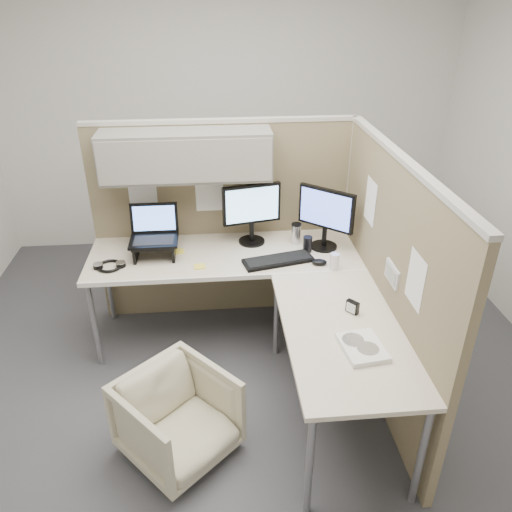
{
  "coord_description": "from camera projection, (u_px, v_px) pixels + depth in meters",
  "views": [
    {
      "loc": [
        -0.17,
        -2.72,
        2.47
      ],
      "look_at": [
        0.1,
        0.25,
        0.85
      ],
      "focal_mm": 35.0,
      "sensor_mm": 36.0,
      "label": 1
    }
  ],
  "objects": [
    {
      "name": "soda_can_green",
      "position": [
        335.0,
        262.0,
        3.44
      ],
      "size": [
        0.07,
        0.07,
        0.12
      ],
      "primitive_type": "cylinder",
      "color": "silver",
      "rests_on": "desk"
    },
    {
      "name": "monitor_right",
      "position": [
        326.0,
        214.0,
        3.63
      ],
      "size": [
        0.35,
        0.32,
        0.47
      ],
      "rotation": [
        0.0,
        0.0,
        -0.72
      ],
      "color": "black",
      "rests_on": "desk"
    },
    {
      "name": "desk_clock",
      "position": [
        352.0,
        307.0,
        2.99
      ],
      "size": [
        0.07,
        0.08,
        0.08
      ],
      "rotation": [
        0.0,
        0.0,
        -0.86
      ],
      "color": "black",
      "rests_on": "desk"
    },
    {
      "name": "travel_mug",
      "position": [
        296.0,
        233.0,
        3.79
      ],
      "size": [
        0.08,
        0.08,
        0.16
      ],
      "color": "silver",
      "rests_on": "desk"
    },
    {
      "name": "mouse",
      "position": [
        319.0,
        262.0,
        3.52
      ],
      "size": [
        0.12,
        0.09,
        0.04
      ],
      "primitive_type": "ellipsoid",
      "rotation": [
        0.0,
        0.0,
        -0.19
      ],
      "color": "black",
      "rests_on": "desk"
    },
    {
      "name": "desk",
      "position": [
        261.0,
        286.0,
        3.36
      ],
      "size": [
        2.0,
        1.98,
        0.73
      ],
      "color": "beige",
      "rests_on": "ground"
    },
    {
      "name": "ground",
      "position": [
        245.0,
        377.0,
        3.57
      ],
      "size": [
        4.5,
        4.5,
        0.0
      ],
      "primitive_type": "plane",
      "color": "#3A3A3F",
      "rests_on": "ground"
    },
    {
      "name": "partition_back",
      "position": [
        207.0,
        192.0,
        3.75
      ],
      "size": [
        2.0,
        0.36,
        1.63
      ],
      "color": "#807154",
      "rests_on": "ground"
    },
    {
      "name": "monitor_left",
      "position": [
        252.0,
        209.0,
        3.71
      ],
      "size": [
        0.44,
        0.2,
        0.47
      ],
      "rotation": [
        0.0,
        0.0,
        0.21
      ],
      "color": "black",
      "rests_on": "desk"
    },
    {
      "name": "paper_stack",
      "position": [
        362.0,
        347.0,
        2.7
      ],
      "size": [
        0.25,
        0.3,
        0.03
      ],
      "rotation": [
        0.0,
        0.0,
        0.13
      ],
      "color": "white",
      "rests_on": "desk"
    },
    {
      "name": "partition_right",
      "position": [
        385.0,
        278.0,
        3.19
      ],
      "size": [
        0.07,
        2.03,
        1.63
      ],
      "color": "#807154",
      "rests_on": "ground"
    },
    {
      "name": "soda_can_silver",
      "position": [
        308.0,
        244.0,
        3.68
      ],
      "size": [
        0.07,
        0.07,
        0.12
      ],
      "primitive_type": "cylinder",
      "color": "black",
      "rests_on": "desk"
    },
    {
      "name": "office_chair",
      "position": [
        178.0,
        415.0,
        2.87
      ],
      "size": [
        0.78,
        0.78,
        0.59
      ],
      "primitive_type": "imported",
      "rotation": [
        0.0,
        0.0,
        0.73
      ],
      "color": "beige",
      "rests_on": "ground"
    },
    {
      "name": "sticky_note_a",
      "position": [
        200.0,
        266.0,
        3.5
      ],
      "size": [
        0.09,
        0.09,
        0.01
      ],
      "primitive_type": "cube",
      "rotation": [
        0.0,
        0.0,
        0.14
      ],
      "color": "yellow",
      "rests_on": "desk"
    },
    {
      "name": "laptop_station",
      "position": [
        154.0,
        238.0,
        3.59
      ],
      "size": [
        0.34,
        0.29,
        0.36
      ],
      "color": "black",
      "rests_on": "desk"
    },
    {
      "name": "headphones",
      "position": [
        110.0,
        266.0,
        3.49
      ],
      "size": [
        0.22,
        0.19,
        0.03
      ],
      "rotation": [
        0.0,
        0.0,
        0.06
      ],
      "color": "black",
      "rests_on": "desk"
    },
    {
      "name": "sticky_note_c",
      "position": [
        179.0,
        251.0,
        3.7
      ],
      "size": [
        0.09,
        0.09,
        0.01
      ],
      "primitive_type": "cube",
      "rotation": [
        0.0,
        0.0,
        0.22
      ],
      "color": "yellow",
      "rests_on": "desk"
    },
    {
      "name": "keyboard",
      "position": [
        278.0,
        260.0,
        3.56
      ],
      "size": [
        0.53,
        0.28,
        0.02
      ],
      "primitive_type": "cube",
      "rotation": [
        0.0,
        0.0,
        0.23
      ],
      "color": "black",
      "rests_on": "desk"
    }
  ]
}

